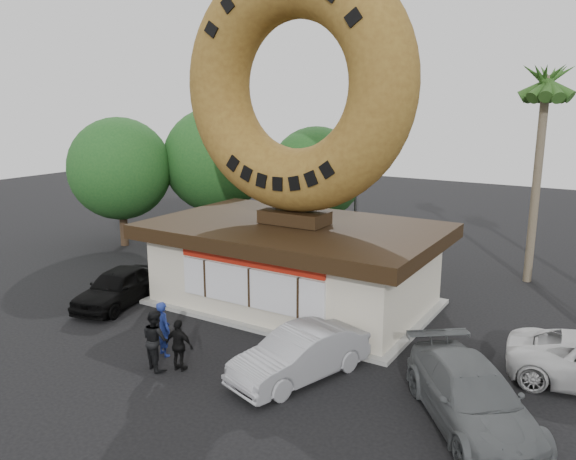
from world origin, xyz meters
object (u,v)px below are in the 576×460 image
at_px(street_lamp, 359,166).
at_px(person_left, 163,329).
at_px(person_center, 156,340).
at_px(donut_shop, 294,261).
at_px(car_grey, 472,397).
at_px(car_silver, 300,354).
at_px(person_right, 179,345).
at_px(giant_donut, 295,85).
at_px(car_black, 117,287).

xyz_separation_m(street_lamp, person_left, (0.73, -16.23, -3.59)).
height_order(street_lamp, person_center, street_lamp).
bearing_deg(donut_shop, street_lamp, 100.50).
relative_size(donut_shop, street_lamp, 1.40).
bearing_deg(person_center, car_grey, -147.71).
relative_size(person_center, car_silver, 0.42).
bearing_deg(car_grey, person_left, 149.32).
distance_m(donut_shop, person_right, 6.81).
distance_m(street_lamp, person_center, 17.43).
xyz_separation_m(person_left, car_silver, (4.48, 0.96, -0.16)).
height_order(person_left, car_silver, person_left).
relative_size(street_lamp, person_right, 4.95).
bearing_deg(giant_donut, person_left, -100.28).
xyz_separation_m(person_center, car_black, (-5.27, 3.21, -0.19)).
relative_size(giant_donut, car_silver, 2.11).
bearing_deg(car_silver, person_center, -138.48).
height_order(giant_donut, person_center, giant_donut).
bearing_deg(giant_donut, person_center, -95.37).
bearing_deg(car_grey, street_lamp, 86.31).
relative_size(car_silver, car_grey, 0.85).
bearing_deg(person_right, car_black, -32.59).
distance_m(donut_shop, person_center, 7.09).
height_order(person_left, person_right, person_left).
bearing_deg(person_left, donut_shop, -82.34).
height_order(person_right, car_black, person_right).
height_order(donut_shop, giant_donut, giant_donut).
height_order(giant_donut, car_grey, giant_donut).
xyz_separation_m(person_right, car_silver, (3.32, 1.49, -0.07)).
xyz_separation_m(giant_donut, person_left, (-1.13, -6.23, -7.63)).
bearing_deg(giant_donut, person_right, -89.76).
distance_m(person_left, person_center, 0.93).
distance_m(donut_shop, street_lamp, 10.54).
relative_size(giant_donut, car_grey, 1.80).
relative_size(person_right, car_black, 0.37).
height_order(street_lamp, person_left, street_lamp).
bearing_deg(donut_shop, person_left, -100.31).
distance_m(person_center, person_right, 0.75).
xyz_separation_m(donut_shop, person_left, (-1.13, -6.21, -0.87)).
bearing_deg(car_silver, street_lamp, 126.60).
relative_size(person_left, person_right, 1.11).
bearing_deg(car_grey, car_silver, 144.27).
bearing_deg(car_silver, car_grey, 19.47).
bearing_deg(person_left, car_grey, -155.28).
height_order(donut_shop, person_center, donut_shop).
height_order(person_right, car_silver, person_right).
xyz_separation_m(street_lamp, car_silver, (5.21, -15.26, -3.74)).
relative_size(person_center, car_grey, 0.36).
xyz_separation_m(giant_donut, car_black, (-5.93, -3.82, -7.78)).
relative_size(giant_donut, car_black, 2.17).
bearing_deg(person_right, street_lamp, -89.96).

